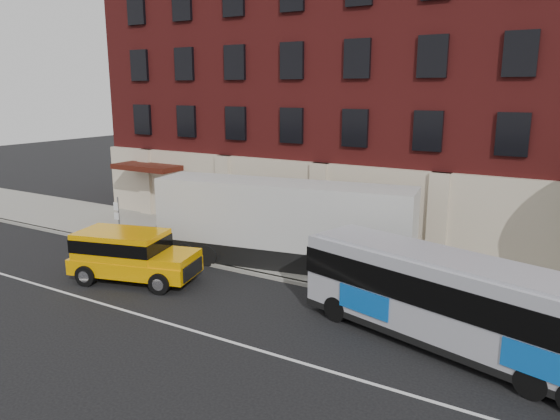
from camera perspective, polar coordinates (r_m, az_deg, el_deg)
The scene contains 9 objects.
ground at distance 18.39m, azimuth -12.96°, elevation -12.43°, with size 120.00×120.00×0.00m, color black.
sidewalk at distance 25.11m, azimuth 1.36°, elevation -4.93°, with size 60.00×6.00×0.15m, color gray.
kerb at distance 22.69m, azimuth -2.41°, elevation -6.92°, with size 60.00×0.25×0.15m, color gray.
lane_line at distance 18.72m, azimuth -11.89°, elevation -11.90°, with size 60.00×0.12×0.01m, color silver.
building at distance 31.04m, azimuth 8.84°, elevation 12.43°, with size 30.00×12.10×15.00m.
sign_pole at distance 27.80m, azimuth -17.08°, elevation -0.80°, with size 0.30×0.20×2.50m.
city_bus at distance 16.79m, azimuth 19.21°, elevation -9.40°, with size 10.83×4.92×2.91m.
yellow_suv at distance 22.67m, azimuth -15.96°, elevation -4.47°, with size 5.59×3.40×2.08m.
shipping_container at distance 23.32m, azimuth 0.24°, elevation -1.68°, with size 11.72×4.29×3.83m.
Camera 1 is at (11.77, -11.80, 7.78)m, focal length 33.88 mm.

